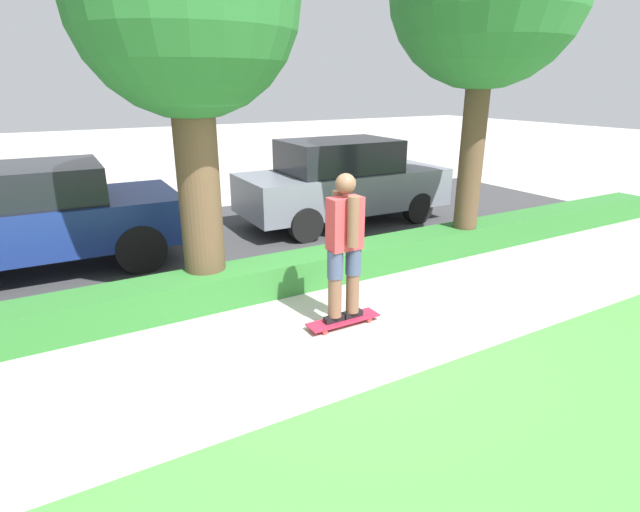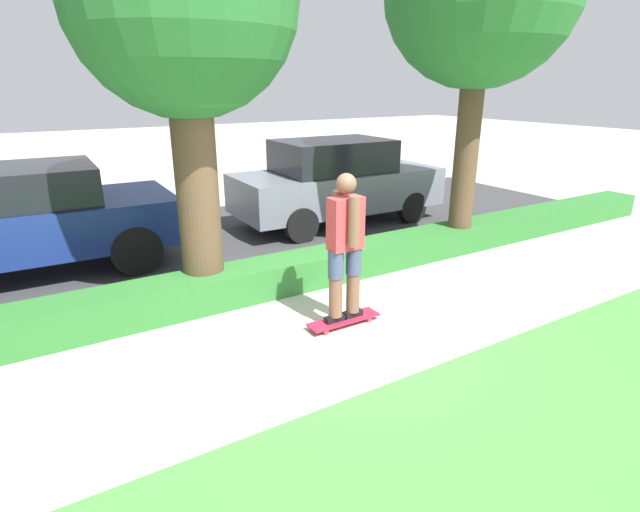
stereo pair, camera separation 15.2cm
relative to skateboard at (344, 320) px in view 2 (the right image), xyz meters
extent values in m
plane|color=#ADA89E|center=(-0.19, -0.25, -0.07)|extent=(60.00, 60.00, 0.00)
cube|color=#38383A|center=(-0.19, 3.95, -0.06)|extent=(16.85, 5.00, 0.01)
cube|color=#2D702D|center=(-0.19, 1.35, 0.15)|extent=(16.85, 0.60, 0.44)
cube|color=red|center=(0.00, 0.00, 0.00)|extent=(0.90, 0.24, 0.02)
cylinder|color=red|center=(0.31, -0.09, -0.04)|extent=(0.06, 0.04, 0.06)
cylinder|color=red|center=(0.31, 0.09, -0.04)|extent=(0.06, 0.04, 0.06)
cylinder|color=red|center=(-0.31, -0.09, -0.04)|extent=(0.06, 0.04, 0.06)
cylinder|color=red|center=(-0.31, 0.09, -0.04)|extent=(0.06, 0.04, 0.06)
cube|color=black|center=(-0.12, 0.00, 0.05)|extent=(0.26, 0.09, 0.07)
cylinder|color=brown|center=(-0.12, 0.00, 0.48)|extent=(0.16, 0.16, 0.80)
cylinder|color=#3D4766|center=(-0.12, 0.00, 0.72)|extent=(0.18, 0.18, 0.32)
cube|color=black|center=(0.12, 0.00, 0.05)|extent=(0.26, 0.09, 0.07)
cylinder|color=brown|center=(0.12, 0.00, 0.48)|extent=(0.16, 0.16, 0.80)
cylinder|color=#3D4766|center=(0.12, 0.00, 0.72)|extent=(0.18, 0.18, 0.32)
cube|color=#C6383D|center=(0.00, 0.00, 1.18)|extent=(0.38, 0.21, 0.59)
cylinder|color=brown|center=(0.00, -0.16, 1.24)|extent=(0.13, 0.13, 0.56)
cylinder|color=brown|center=(0.00, 0.16, 1.24)|extent=(0.13, 0.13, 0.56)
sphere|color=brown|center=(0.00, 0.00, 1.62)|extent=(0.23, 0.23, 0.23)
cylinder|color=brown|center=(-1.16, 1.52, 1.37)|extent=(0.52, 0.52, 2.88)
cylinder|color=brown|center=(3.20, 1.28, 1.56)|extent=(0.38, 0.38, 3.25)
cube|color=navy|center=(-2.93, 3.88, 0.65)|extent=(4.03, 1.99, 0.69)
cube|color=black|center=(-3.05, 3.88, 1.26)|extent=(2.11, 1.72, 0.54)
cylinder|color=black|center=(-1.69, 3.00, 0.31)|extent=(0.75, 0.23, 0.75)
cylinder|color=black|center=(-1.69, 4.75, 0.31)|extent=(0.75, 0.23, 0.75)
cube|color=slate|center=(2.47, 3.90, 0.62)|extent=(4.21, 1.79, 0.74)
cube|color=black|center=(2.34, 3.90, 1.30)|extent=(2.20, 1.55, 0.61)
cylinder|color=black|center=(3.76, 3.11, 0.25)|extent=(0.63, 0.20, 0.63)
cylinder|color=black|center=(3.76, 4.68, 0.25)|extent=(0.63, 0.20, 0.63)
cylinder|color=black|center=(1.17, 3.11, 0.25)|extent=(0.63, 0.20, 0.63)
cylinder|color=black|center=(1.17, 4.68, 0.25)|extent=(0.63, 0.20, 0.63)
camera|label=1|loc=(-2.88, -4.47, 2.65)|focal=28.00mm
camera|label=2|loc=(-3.01, -4.39, 2.65)|focal=28.00mm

